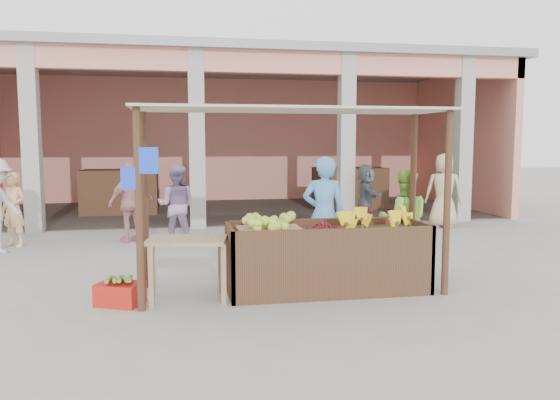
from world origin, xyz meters
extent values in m
plane|color=gray|center=(0.00, 0.00, 0.00)|extent=(60.00, 60.00, 0.00)
cube|color=#DE8274|center=(0.00, 11.40, 2.00)|extent=(14.00, 0.20, 4.00)
cube|color=#DE8274|center=(6.90, 8.50, 2.00)|extent=(0.20, 6.00, 4.00)
cube|color=#DE8274|center=(0.00, 5.65, 3.75)|extent=(14.00, 0.30, 0.50)
cube|color=gray|center=(0.00, 8.50, 4.10)|extent=(14.40, 6.40, 0.20)
cube|color=#A7A399|center=(-4.50, 5.65, 2.00)|extent=(0.35, 0.35, 4.00)
cube|color=#A7A399|center=(-1.00, 5.65, 2.00)|extent=(0.35, 0.35, 4.00)
cube|color=#A7A399|center=(2.50, 5.65, 2.00)|extent=(0.35, 0.35, 4.00)
cube|color=#A7A399|center=(5.50, 5.65, 2.00)|extent=(0.35, 0.35, 4.00)
cube|color=#503120|center=(-3.00, 8.50, 0.60)|extent=(2.00, 1.20, 1.20)
cube|color=#503120|center=(3.50, 8.50, 0.60)|extent=(2.00, 1.20, 1.20)
cube|color=#503120|center=(0.50, 0.00, 0.40)|extent=(2.60, 0.95, 0.80)
cylinder|color=#503120|center=(-1.85, -0.45, 1.18)|extent=(0.09, 0.09, 2.35)
cylinder|color=#503120|center=(1.95, -0.45, 1.18)|extent=(0.09, 0.09, 2.35)
cylinder|color=#503120|center=(-1.85, 0.60, 1.18)|extent=(0.09, 0.09, 2.35)
cylinder|color=#503120|center=(1.95, 0.60, 1.18)|extent=(0.09, 0.09, 2.35)
cube|color=beige|center=(0.05, 0.08, 2.37)|extent=(4.00, 1.35, 0.03)
cube|color=blue|center=(-1.73, -0.45, 1.75)|extent=(0.22, 0.08, 0.30)
cube|color=blue|center=(-1.95, -0.45, 1.55)|extent=(0.18, 0.07, 0.26)
cube|color=#A17C53|center=(-0.26, -0.06, 0.83)|extent=(0.81, 0.71, 0.06)
ellipsoid|color=#D7D43F|center=(-0.26, -0.06, 0.94)|extent=(0.69, 0.61, 0.15)
ellipsoid|color=maroon|center=(0.44, 0.02, 0.87)|extent=(0.42, 0.34, 0.13)
cube|color=tan|center=(-1.31, -0.10, 0.75)|extent=(1.05, 0.78, 0.04)
cube|color=tan|center=(-1.74, -0.36, 0.37)|extent=(0.06, 0.06, 0.73)
cube|color=tan|center=(-0.89, -0.36, 0.37)|extent=(0.06, 0.06, 0.73)
cube|color=tan|center=(-1.74, 0.17, 0.37)|extent=(0.06, 0.06, 0.73)
cube|color=tan|center=(-0.89, 0.17, 0.37)|extent=(0.06, 0.06, 0.73)
cube|color=red|center=(-2.12, -0.16, 0.13)|extent=(0.63, 0.56, 0.27)
ellipsoid|color=maroon|center=(2.69, 5.15, 0.32)|extent=(0.47, 0.47, 0.64)
ellipsoid|color=maroon|center=(3.06, 5.20, 0.32)|extent=(0.47, 0.47, 0.64)
ellipsoid|color=maroon|center=(2.88, 5.47, 0.32)|extent=(0.47, 0.47, 0.64)
ellipsoid|color=maroon|center=(2.48, 5.31, 0.32)|extent=(0.47, 0.47, 0.64)
imported|color=#5AA3E9|center=(0.72, 0.99, 0.93)|extent=(0.81, 0.68, 1.86)
imported|color=#88C43E|center=(1.93, 0.85, 0.82)|extent=(0.88, 0.64, 1.64)
imported|color=maroon|center=(1.40, 2.12, 0.44)|extent=(0.93, 1.75, 0.87)
imported|color=#C77F87|center=(-2.33, 4.08, 0.83)|extent=(1.11, 0.96, 1.67)
imported|color=tan|center=(4.54, 4.69, 0.94)|extent=(1.05, 0.86, 1.88)
imported|color=#464750|center=(2.88, 5.28, 0.76)|extent=(0.68, 1.44, 1.51)
imported|color=#E8B57D|center=(-4.45, 4.01, 0.73)|extent=(0.67, 0.62, 1.45)
imported|color=#967AA6|center=(-1.46, 3.64, 0.83)|extent=(0.90, 0.64, 1.67)
camera|label=1|loc=(-1.37, -6.83, 1.97)|focal=35.00mm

